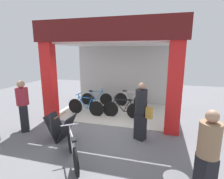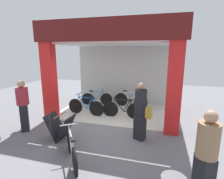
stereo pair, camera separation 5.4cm
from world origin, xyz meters
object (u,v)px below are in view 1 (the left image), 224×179
Objects in this scene: bicycle_inside_0 at (97,98)px; pedestrian_2 at (141,111)px; bicycle_parked_0 at (72,149)px; bicycle_inside_1 at (123,109)px; pedestrian_0 at (208,153)px; bicycle_inside_2 at (130,100)px; bicycle_inside_3 at (86,107)px; pedestrian_3 at (23,105)px; sandwich_board_sign at (61,127)px.

bicycle_inside_0 is 0.85× the size of pedestrian_2.
bicycle_inside_1 is at bearing 80.24° from bicycle_parked_0.
bicycle_parked_0 is (1.04, -4.46, 0.01)m from bicycle_inside_0.
pedestrian_0 is (3.80, -4.70, 0.52)m from bicycle_inside_0.
bicycle_inside_2 is 0.98× the size of bicycle_inside_3.
bicycle_inside_0 is 3.59m from pedestrian_3.
bicycle_inside_0 is 0.92× the size of bicycle_inside_3.
pedestrian_0 is (2.22, -3.37, 0.50)m from bicycle_inside_1.
pedestrian_2 is (-1.34, 1.81, 0.04)m from pedestrian_0.
sandwich_board_sign is at bearing 132.71° from bicycle_parked_0.
bicycle_parked_0 is at bearing -47.29° from sandwich_board_sign.
bicycle_inside_1 is 1.01× the size of bicycle_inside_2.
bicycle_inside_2 is 0.92× the size of pedestrian_2.
bicycle_inside_1 is 1.53m from bicycle_inside_3.
pedestrian_0 is (3.61, -1.17, 0.46)m from sandwich_board_sign.
bicycle_inside_3 is 2.13m from sandwich_board_sign.
pedestrian_0 is 0.97× the size of pedestrian_3.
pedestrian_0 is 0.95× the size of pedestrian_2.
bicycle_parked_0 is 1.62× the size of sandwich_board_sign.
pedestrian_3 is at bearing 153.78° from bicycle_parked_0.
bicycle_inside_0 is 2.06m from bicycle_inside_1.
pedestrian_3 reaches higher than bicycle_inside_0.
bicycle_inside_1 is 0.97× the size of pedestrian_0.
bicycle_parked_0 is 1.26m from sandwich_board_sign.
bicycle_parked_0 is at bearing -26.22° from pedestrian_3.
pedestrian_0 is at bearing -51.06° from bicycle_inside_0.
sandwich_board_sign is 3.83m from pedestrian_0.
pedestrian_2 is at bearing 15.72° from sandwich_board_sign.
pedestrian_2 is (2.27, 0.64, 0.51)m from sandwich_board_sign.
bicycle_inside_3 is 1.27× the size of bicycle_parked_0.
bicycle_parked_0 is at bearing -71.93° from bicycle_inside_3.
sandwich_board_sign is (0.19, -3.53, 0.06)m from bicycle_inside_0.
pedestrian_2 reaches higher than bicycle_inside_0.
bicycle_inside_2 is 0.94× the size of pedestrian_3.
pedestrian_3 is (-1.31, -3.30, 0.56)m from bicycle_inside_0.
bicycle_inside_3 is at bearing -88.12° from bicycle_inside_0.
bicycle_inside_1 reaches higher than bicycle_inside_0.
pedestrian_2 is 1.03× the size of pedestrian_3.
bicycle_inside_1 is at bearing 119.27° from pedestrian_2.
pedestrian_0 is at bearing -5.07° from bicycle_parked_0.
sandwich_board_sign is (-1.47, -3.64, 0.04)m from bicycle_inside_2.
bicycle_parked_0 is 2.82m from pedestrian_0.
bicycle_inside_1 is 0.92× the size of pedestrian_2.
bicycle_inside_2 is 0.97× the size of pedestrian_0.
bicycle_parked_0 is 2.67m from pedestrian_3.
bicycle_inside_1 is at bearing 3.01° from bicycle_inside_3.
pedestrian_2 reaches higher than bicycle_parked_0.
bicycle_parked_0 is 2.18m from pedestrian_2.
bicycle_inside_2 is at bearing 49.02° from pedestrian_3.
pedestrian_3 reaches higher than pedestrian_0.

